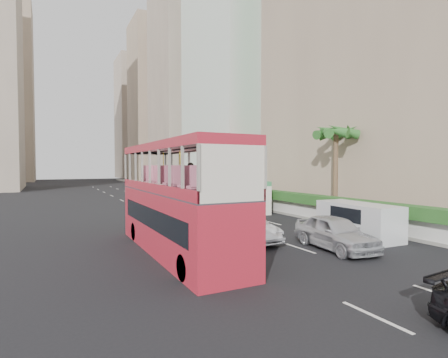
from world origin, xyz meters
TOP-DOWN VIEW (x-y plane):
  - ground_plane at (0.00, 0.00)m, footprint 200.00×200.00m
  - double_decker_bus at (-6.00, 0.00)m, footprint 2.50×11.00m
  - car_silver_lane_a at (-1.92, 0.51)m, footprint 1.86×4.54m
  - car_silver_lane_b at (0.98, -2.90)m, footprint 2.49×5.01m
  - van_asset at (1.27, 17.42)m, footprint 2.78×5.32m
  - minibus_near at (0.83, 8.42)m, footprint 2.18×5.95m
  - minibus_far at (4.35, 11.33)m, footprint 2.86×6.38m
  - panel_van_near at (4.18, -1.41)m, footprint 2.16×4.90m
  - panel_van_far at (4.50, 24.96)m, footprint 2.09×5.21m
  - sidewalk at (9.00, 25.00)m, footprint 6.00×120.00m
  - kerb_wall at (6.20, 14.00)m, footprint 0.30×44.00m
  - hedge at (6.20, 14.00)m, footprint 1.10×44.00m
  - palm_tree at (7.80, 4.00)m, footprint 0.36×0.36m
  - shell_station at (10.00, 23.00)m, footprint 6.50×8.00m
  - tower_stripe at (18.00, 34.00)m, footprint 16.00×18.00m
  - tower_mid at (18.00, 58.00)m, footprint 16.00×16.00m
  - tower_far_a at (17.00, 82.00)m, footprint 14.00×14.00m
  - tower_far_b at (17.00, 104.00)m, footprint 14.00×14.00m

SIDE VIEW (x-z plane):
  - ground_plane at x=0.00m, z-range 0.00..0.00m
  - car_silver_lane_a at x=-1.92m, z-range -0.73..0.73m
  - car_silver_lane_b at x=0.98m, z-range -0.82..0.82m
  - van_asset at x=1.27m, z-range -0.72..0.72m
  - sidewalk at x=9.00m, z-range 0.00..0.18m
  - kerb_wall at x=6.20m, z-range 0.18..1.18m
  - panel_van_near at x=4.18m, z-range 0.00..1.92m
  - panel_van_far at x=4.50m, z-range 0.00..2.08m
  - minibus_near at x=0.83m, z-range 0.00..2.61m
  - minibus_far at x=4.35m, z-range 0.00..2.73m
  - hedge at x=6.20m, z-range 1.18..1.88m
  - double_decker_bus at x=-6.00m, z-range 0.00..5.06m
  - shell_station at x=10.00m, z-range 0.00..5.50m
  - palm_tree at x=7.80m, z-range 0.18..6.58m
  - tower_far_b at x=17.00m, z-range 0.00..40.00m
  - tower_far_a at x=17.00m, z-range 0.00..44.00m
  - tower_mid at x=18.00m, z-range 0.00..50.00m
  - tower_stripe at x=18.00m, z-range 0.00..58.00m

